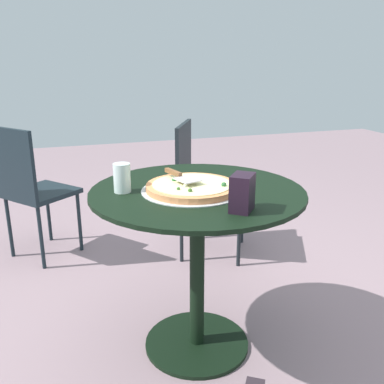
{
  "coord_description": "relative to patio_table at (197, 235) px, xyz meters",
  "views": [
    {
      "loc": [
        -0.55,
        -1.59,
        1.28
      ],
      "look_at": [
        -0.03,
        -0.01,
        0.75
      ],
      "focal_mm": 39.83,
      "sensor_mm": 36.0,
      "label": 1
    }
  ],
  "objects": [
    {
      "name": "ground_plane",
      "position": [
        0.0,
        0.0,
        -0.55
      ],
      "size": [
        10.0,
        10.0,
        0.0
      ],
      "primitive_type": "plane",
      "color": "gray"
    },
    {
      "name": "patio_table",
      "position": [
        0.0,
        0.0,
        0.0
      ],
      "size": [
        0.89,
        0.89,
        0.76
      ],
      "color": "black",
      "rests_on": "ground"
    },
    {
      "name": "pizza_on_tray",
      "position": [
        -0.03,
        -0.01,
        0.22
      ],
      "size": [
        0.42,
        0.42,
        0.05
      ],
      "color": "silver",
      "rests_on": "patio_table"
    },
    {
      "name": "pizza_server",
      "position": [
        -0.06,
        0.05,
        0.26
      ],
      "size": [
        0.11,
        0.22,
        0.02
      ],
      "color": "silver",
      "rests_on": "pizza_on_tray"
    },
    {
      "name": "drinking_cup",
      "position": [
        -0.3,
        0.06,
        0.26
      ],
      "size": [
        0.07,
        0.07,
        0.12
      ],
      "primitive_type": "cylinder",
      "color": "white",
      "rests_on": "patio_table"
    },
    {
      "name": "napkin_dispenser",
      "position": [
        0.07,
        -0.29,
        0.27
      ],
      "size": [
        0.12,
        0.12,
        0.13
      ],
      "primitive_type": "cube",
      "rotation": [
        0.0,
        0.0,
        4.03
      ],
      "color": "black",
      "rests_on": "patio_table"
    },
    {
      "name": "patio_chair_near",
      "position": [
        -0.71,
        1.19,
        -0.05
      ],
      "size": [
        0.53,
        0.53,
        0.88
      ],
      "color": "black",
      "rests_on": "ground"
    },
    {
      "name": "patio_chair_far",
      "position": [
        0.36,
        0.95,
        -0.04
      ],
      "size": [
        0.58,
        0.58,
        0.88
      ],
      "color": "black",
      "rests_on": "ground"
    }
  ]
}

